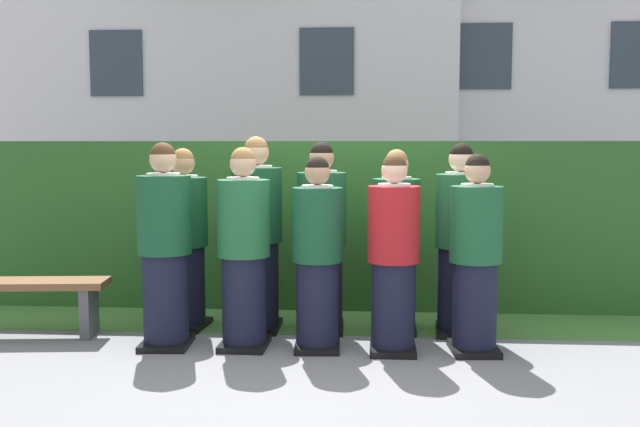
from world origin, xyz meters
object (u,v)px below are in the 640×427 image
(student_rear_row_4, at_px, (460,244))
(wooden_bench, at_px, (23,295))
(student_rear_row_2, at_px, (322,241))
(student_rear_row_3, at_px, (396,245))
(student_rear_row_1, at_px, (257,238))
(student_in_red_blazer, at_px, (393,259))
(student_front_row_1, at_px, (244,253))
(student_front_row_2, at_px, (317,258))
(student_rear_row_0, at_px, (184,243))
(student_front_row_0, at_px, (165,250))
(student_front_row_4, at_px, (476,259))

(student_rear_row_4, distance_m, wooden_bench, 3.71)
(student_rear_row_2, height_order, student_rear_row_3, student_rear_row_2)
(student_rear_row_4, bearing_deg, student_rear_row_1, 179.19)
(student_in_red_blazer, height_order, student_rear_row_2, student_rear_row_2)
(student_rear_row_1, distance_m, student_rear_row_4, 1.74)
(student_front_row_1, xyz_separation_m, student_front_row_2, (0.58, -0.01, -0.03))
(student_rear_row_4, bearing_deg, student_rear_row_3, 173.86)
(student_front_row_2, relative_size, student_rear_row_0, 0.96)
(student_rear_row_1, relative_size, student_rear_row_2, 1.03)
(student_front_row_2, bearing_deg, student_in_red_blazer, -3.50)
(student_front_row_2, height_order, student_rear_row_3, student_rear_row_3)
(student_rear_row_1, xyz_separation_m, student_rear_row_2, (0.56, 0.01, -0.02))
(student_front_row_0, distance_m, student_front_row_4, 2.44)
(student_front_row_4, distance_m, wooden_bench, 3.75)
(student_front_row_2, height_order, wooden_bench, student_front_row_2)
(student_front_row_2, distance_m, student_front_row_4, 1.23)
(wooden_bench, bearing_deg, student_rear_row_3, 7.43)
(student_front_row_1, height_order, student_rear_row_2, student_rear_row_2)
(student_front_row_1, bearing_deg, student_rear_row_3, 26.01)
(student_rear_row_0, bearing_deg, student_rear_row_2, 0.03)
(student_rear_row_1, distance_m, wooden_bench, 2.02)
(student_front_row_4, height_order, student_rear_row_1, student_rear_row_1)
(student_front_row_0, bearing_deg, student_in_red_blazer, -0.77)
(student_rear_row_0, height_order, wooden_bench, student_rear_row_0)
(student_front_row_4, xyz_separation_m, student_rear_row_0, (-2.44, 0.58, 0.02))
(student_in_red_blazer, xyz_separation_m, student_rear_row_3, (0.04, 0.64, 0.02))
(student_rear_row_1, relative_size, student_rear_row_3, 1.07)
(student_rear_row_0, bearing_deg, student_rear_row_1, -0.86)
(student_in_red_blazer, height_order, student_front_row_4, same)
(student_rear_row_3, bearing_deg, student_rear_row_0, -179.27)
(student_front_row_1, bearing_deg, student_rear_row_2, 44.65)
(student_front_row_0, relative_size, student_front_row_1, 1.02)
(student_rear_row_1, bearing_deg, student_front_row_1, -91.61)
(student_in_red_blazer, distance_m, student_front_row_4, 0.63)
(student_in_red_blazer, height_order, wooden_bench, student_in_red_blazer)
(student_front_row_4, distance_m, student_rear_row_0, 2.51)
(student_front_row_1, bearing_deg, student_rear_row_1, 88.39)
(student_front_row_2, distance_m, student_rear_row_4, 1.29)
(student_rear_row_0, height_order, student_rear_row_2, student_rear_row_2)
(student_front_row_1, distance_m, wooden_bench, 1.97)
(student_rear_row_4, bearing_deg, wooden_bench, -174.54)
(student_in_red_blazer, relative_size, student_rear_row_0, 0.98)
(student_rear_row_2, bearing_deg, student_front_row_0, -153.88)
(student_front_row_2, height_order, student_front_row_4, student_front_row_4)
(student_rear_row_3, bearing_deg, student_front_row_4, -45.69)
(student_front_row_2, height_order, student_rear_row_2, student_rear_row_2)
(student_front_row_2, relative_size, student_in_red_blazer, 0.99)
(wooden_bench, bearing_deg, student_rear_row_4, 5.46)
(student_front_row_4, height_order, student_rear_row_3, student_rear_row_3)
(student_in_red_blazer, distance_m, student_rear_row_1, 1.31)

